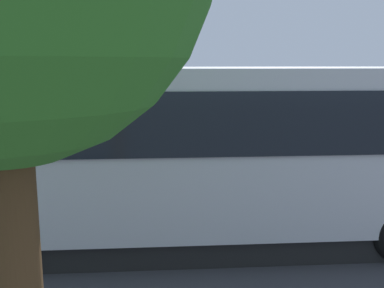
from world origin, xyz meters
TOP-DOWN VIEW (x-y plane):
  - ground_plane at (0.00, 0.00)m, footprint 80.00×80.00m
  - tour_bus at (1.19, 4.30)m, footprint 9.27×2.94m
  - spectator_far_left at (-0.69, 1.39)m, footprint 0.57×0.38m
  - spectator_left at (0.24, 1.73)m, footprint 0.58×0.37m
  - spectator_centre at (1.50, 1.67)m, footprint 0.57×0.32m
  - spectator_right at (2.56, 1.78)m, footprint 0.57×0.32m
  - parked_motorcycle_silver at (-2.66, 2.14)m, footprint 2.05×0.58m
  - stunt_motorcycle at (1.34, -1.58)m, footprint 1.92×1.02m
  - traffic_cone at (-1.38, -0.59)m, footprint 0.34×0.34m
  - bay_line_b at (-3.77, -2.00)m, footprint 0.28×4.59m
  - bay_line_c at (-0.86, -2.00)m, footprint 0.26×4.09m
  - bay_line_d at (2.05, -2.00)m, footprint 0.29×4.85m
  - bay_line_e at (4.96, -2.00)m, footprint 0.25×3.91m

SIDE VIEW (x-z plane):
  - ground_plane at x=0.00m, z-range 0.00..0.00m
  - bay_line_c at x=-0.86m, z-range 0.00..0.01m
  - bay_line_e at x=4.96m, z-range 0.00..0.01m
  - bay_line_b at x=-3.77m, z-range 0.00..0.01m
  - bay_line_d at x=2.05m, z-range 0.00..0.01m
  - traffic_cone at x=-1.38m, z-range -0.01..0.62m
  - parked_motorcycle_silver at x=-2.66m, z-range -0.01..0.97m
  - stunt_motorcycle at x=1.34m, z-range 0.00..1.23m
  - spectator_right at x=2.56m, z-range 0.15..1.80m
  - spectator_left at x=0.24m, z-range 0.15..1.82m
  - spectator_centre at x=1.50m, z-range 0.18..2.00m
  - spectator_far_left at x=-0.69m, z-range 0.18..2.00m
  - tour_bus at x=1.19m, z-range 0.02..3.27m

